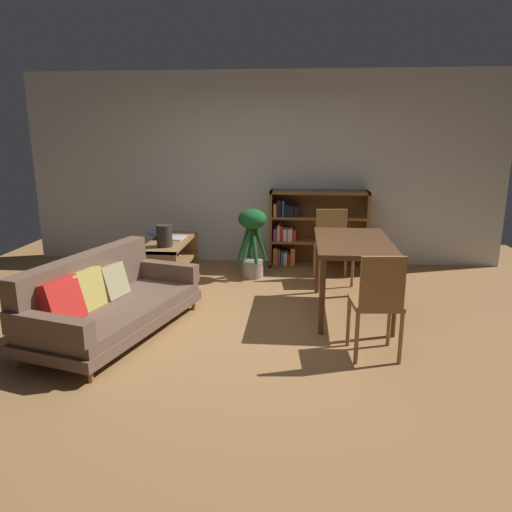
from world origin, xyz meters
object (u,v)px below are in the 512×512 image
(media_console, at_px, (170,261))
(desk_speaker, at_px, (164,236))
(bookshelf, at_px, (311,230))
(dining_table, at_px, (353,248))
(dining_chair_near, at_px, (378,300))
(fabric_couch, at_px, (105,301))
(potted_floor_plant, at_px, (252,237))
(open_laptop, at_px, (169,236))
(dining_chair_far, at_px, (333,242))

(media_console, relative_size, desk_speaker, 4.55)
(bookshelf, bearing_deg, dining_table, -78.08)
(desk_speaker, relative_size, dining_table, 0.20)
(dining_chair_near, relative_size, bookshelf, 0.67)
(fabric_couch, bearing_deg, desk_speaker, 82.01)
(fabric_couch, bearing_deg, potted_floor_plant, 58.69)
(desk_speaker, distance_m, bookshelf, 2.18)
(media_console, bearing_deg, bookshelf, 26.79)
(fabric_couch, xyz_separation_m, bookshelf, (1.97, 2.64, 0.19))
(media_console, height_order, open_laptop, open_laptop)
(open_laptop, bearing_deg, fabric_couch, -93.58)
(open_laptop, bearing_deg, potted_floor_plant, 6.22)
(dining_chair_near, distance_m, bookshelf, 2.98)
(open_laptop, bearing_deg, desk_speaker, -80.22)
(dining_chair_near, bearing_deg, desk_speaker, 143.32)
(desk_speaker, distance_m, dining_chair_near, 2.83)
(potted_floor_plant, height_order, dining_table, potted_floor_plant)
(fabric_couch, distance_m, desk_speaker, 1.44)
(desk_speaker, xyz_separation_m, bookshelf, (1.77, 1.25, -0.14))
(potted_floor_plant, height_order, dining_chair_near, dining_chair_near)
(fabric_couch, xyz_separation_m, desk_speaker, (0.20, 1.39, 0.33))
(dining_chair_near, bearing_deg, dining_chair_far, 95.89)
(desk_speaker, relative_size, dining_chair_near, 0.28)
(media_console, height_order, dining_chair_far, dining_chair_far)
(fabric_couch, bearing_deg, media_console, 84.78)
(media_console, height_order, dining_chair_near, dining_chair_near)
(desk_speaker, distance_m, dining_chair_far, 2.11)
(fabric_couch, height_order, media_console, fabric_couch)
(media_console, xyz_separation_m, bookshelf, (1.81, 0.92, 0.26))
(dining_chair_near, bearing_deg, potted_floor_plant, 119.13)
(bookshelf, bearing_deg, potted_floor_plant, -138.91)
(media_console, height_order, bookshelf, bookshelf)
(open_laptop, xyz_separation_m, dining_chair_far, (2.12, 0.08, -0.04))
(dining_table, bearing_deg, bookshelf, 101.92)
(open_laptop, relative_size, desk_speaker, 1.78)
(fabric_couch, bearing_deg, open_laptop, 86.42)
(media_console, height_order, potted_floor_plant, potted_floor_plant)
(media_console, relative_size, potted_floor_plant, 1.31)
(desk_speaker, relative_size, potted_floor_plant, 0.29)
(media_console, bearing_deg, dining_table, -23.15)
(open_laptop, distance_m, dining_table, 2.49)
(dining_chair_far, bearing_deg, fabric_couch, -139.19)
(desk_speaker, bearing_deg, media_console, 96.36)
(media_console, relative_size, open_laptop, 2.55)
(bookshelf, bearing_deg, fabric_couch, -126.70)
(open_laptop, xyz_separation_m, desk_speaker, (0.08, -0.46, 0.11))
(media_console, xyz_separation_m, dining_chair_near, (2.30, -2.03, 0.26))
(potted_floor_plant, xyz_separation_m, dining_table, (1.16, -1.18, 0.16))
(media_console, distance_m, potted_floor_plant, 1.11)
(fabric_couch, height_order, potted_floor_plant, potted_floor_plant)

